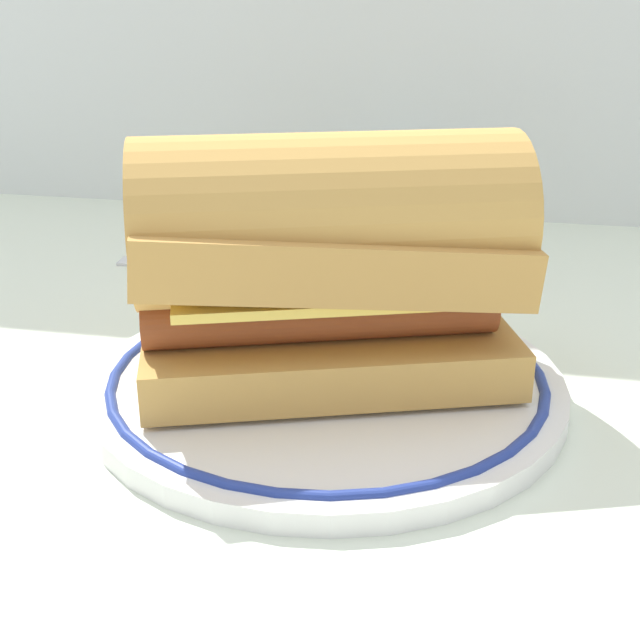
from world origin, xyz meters
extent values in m
plane|color=silver|center=(0.00, 0.00, 0.00)|extent=(1.50, 1.50, 0.00)
cylinder|color=white|center=(0.00, 0.02, 0.01)|extent=(0.26, 0.26, 0.01)
torus|color=navy|center=(0.00, 0.02, 0.01)|extent=(0.24, 0.24, 0.01)
cube|color=#C79347|center=(0.00, 0.02, 0.03)|extent=(0.22, 0.16, 0.03)
cylinder|color=brown|center=(0.00, 0.00, 0.05)|extent=(0.18, 0.08, 0.03)
cylinder|color=brown|center=(-0.01, 0.03, 0.05)|extent=(0.18, 0.08, 0.03)
cube|color=#EFC64C|center=(0.00, 0.02, 0.07)|extent=(0.19, 0.14, 0.01)
cube|color=#C08C44|center=(0.00, 0.02, 0.09)|extent=(0.22, 0.16, 0.05)
cylinder|color=tan|center=(0.00, 0.02, 0.10)|extent=(0.22, 0.15, 0.09)
cylinder|color=silver|center=(0.00, 0.27, 0.05)|extent=(0.07, 0.07, 0.09)
cylinder|color=gold|center=(0.00, 0.27, 0.02)|extent=(0.06, 0.06, 0.04)
cube|color=silver|center=(-0.16, 0.21, 0.00)|extent=(0.10, 0.02, 0.01)
cube|color=black|center=(-0.08, 0.22, 0.01)|extent=(0.06, 0.02, 0.01)
camera|label=1|loc=(0.08, -0.40, 0.22)|focal=48.08mm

